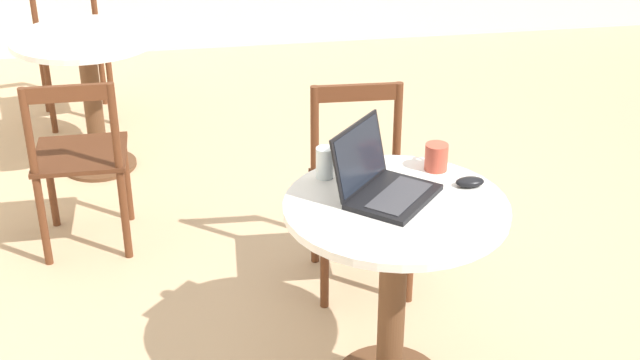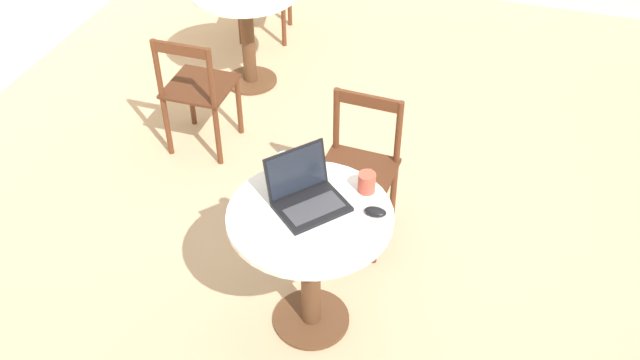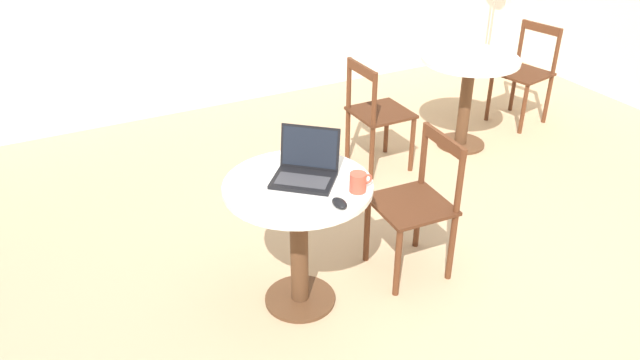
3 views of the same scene
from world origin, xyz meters
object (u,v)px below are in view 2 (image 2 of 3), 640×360
mug (367,182)px  laptop (307,195)px  cafe_table_mid (246,14)px  drinking_glass (285,164)px  cafe_table_near (310,243)px  chair_near_right (358,171)px  chair_mid_left (198,91)px  mouse (375,212)px

mug → laptop: bearing=125.8°
cafe_table_mid → drinking_glass: size_ratio=6.69×
laptop → mug: size_ratio=3.37×
cafe_table_near → drinking_glass: (0.23, 0.20, 0.24)m
laptop → cafe_table_mid: bearing=29.4°
chair_near_right → drinking_glass: (-0.49, 0.24, 0.37)m
cafe_table_mid → chair_near_right: bearing=-137.9°
chair_mid_left → laptop: 1.62m
chair_mid_left → mouse: size_ratio=8.41×
cafe_table_mid → chair_mid_left: size_ratio=0.90×
laptop → mug: laptop is taller
cafe_table_mid → mug: size_ratio=6.20×
laptop → mouse: bearing=-86.1°
cafe_table_mid → mug: (-1.79, -1.34, 0.24)m
cafe_table_near → mug: bearing=-41.1°
cafe_table_near → cafe_table_mid: 2.32m
cafe_table_near → laptop: (0.06, 0.03, 0.24)m
chair_near_right → mouse: (-0.64, -0.24, 0.33)m
cafe_table_near → mouse: bearing=-73.7°
cafe_table_mid → chair_mid_left: 0.85m
laptop → cafe_table_near: bearing=-150.3°
cafe_table_near → drinking_glass: size_ratio=6.69×
chair_near_right → cafe_table_mid: bearing=42.1°
chair_near_right → cafe_table_near: bearing=177.1°
cafe_table_near → mouse: (0.08, -0.28, 0.20)m
cafe_table_mid → mouse: mouse is taller
laptop → mouse: laptop is taller
chair_near_right → chair_mid_left: size_ratio=1.00×
mug → chair_mid_left: bearing=54.5°
cafe_table_mid → drinking_glass: drinking_glass is taller
cafe_table_mid → mouse: 2.41m
cafe_table_mid → drinking_glass: (-1.79, -0.94, 0.24)m
cafe_table_mid → mouse: size_ratio=7.54×
cafe_table_mid → laptop: laptop is taller
cafe_table_mid → laptop: 2.26m
mouse → drinking_glass: drinking_glass is taller
mouse → drinking_glass: size_ratio=0.89×
cafe_table_near → cafe_table_mid: size_ratio=1.00×
cafe_table_mid → mug: 2.25m
chair_near_right → chair_mid_left: bearing=68.6°
chair_near_right → mug: bearing=-161.7°
chair_mid_left → laptop: laptop is taller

